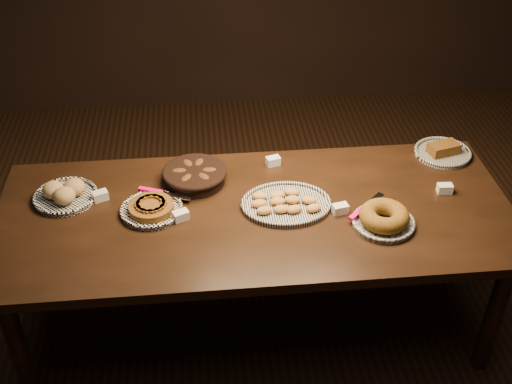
{
  "coord_description": "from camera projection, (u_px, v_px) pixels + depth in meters",
  "views": [
    {
      "loc": [
        -0.23,
        -2.34,
        2.56
      ],
      "look_at": [
        0.01,
        0.05,
        0.82
      ],
      "focal_mm": 45.0,
      "sensor_mm": 36.0,
      "label": 1
    }
  ],
  "objects": [
    {
      "name": "croissant_basket",
      "position": [
        195.0,
        174.0,
        3.13
      ],
      "size": [
        0.32,
        0.32,
        0.08
      ],
      "rotation": [
        0.0,
        0.0,
        -0.06
      ],
      "color": "black",
      "rests_on": "buffet_table"
    },
    {
      "name": "loaf_plate",
      "position": [
        443.0,
        152.0,
        3.34
      ],
      "size": [
        0.29,
        0.29,
        0.07
      ],
      "rotation": [
        0.0,
        0.0,
        0.26
      ],
      "color": "black",
      "rests_on": "buffet_table"
    },
    {
      "name": "madeleine_platter",
      "position": [
        285.0,
        203.0,
        2.98
      ],
      "size": [
        0.42,
        0.34,
        0.05
      ],
      "rotation": [
        0.0,
        0.0,
        -0.29
      ],
      "color": "black",
      "rests_on": "buffet_table"
    },
    {
      "name": "apple_tart_plate",
      "position": [
        151.0,
        208.0,
        2.95
      ],
      "size": [
        0.33,
        0.31,
        0.06
      ],
      "rotation": [
        0.0,
        0.0,
        0.41
      ],
      "color": "white",
      "rests_on": "buffet_table"
    },
    {
      "name": "tent_cards",
      "position": [
        269.0,
        193.0,
        3.04
      ],
      "size": [
        1.72,
        0.49,
        0.04
      ],
      "color": "white",
      "rests_on": "buffet_table"
    },
    {
      "name": "ground",
      "position": [
        256.0,
        322.0,
        3.41
      ],
      "size": [
        5.0,
        5.0,
        0.0
      ],
      "primitive_type": "plane",
      "color": "black",
      "rests_on": "ground"
    },
    {
      "name": "bundt_cake_plate",
      "position": [
        384.0,
        218.0,
        2.86
      ],
      "size": [
        0.3,
        0.35,
        0.09
      ],
      "rotation": [
        0.0,
        0.0,
        0.32
      ],
      "color": "black",
      "rests_on": "buffet_table"
    },
    {
      "name": "buffet_table",
      "position": [
        255.0,
        223.0,
        3.01
      ],
      "size": [
        2.4,
        1.0,
        0.75
      ],
      "color": "black",
      "rests_on": "ground"
    },
    {
      "name": "bread_roll_plate",
      "position": [
        65.0,
        194.0,
        3.02
      ],
      "size": [
        0.3,
        0.3,
        0.09
      ],
      "rotation": [
        0.0,
        0.0,
        0.22
      ],
      "color": "white",
      "rests_on": "buffet_table"
    }
  ]
}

